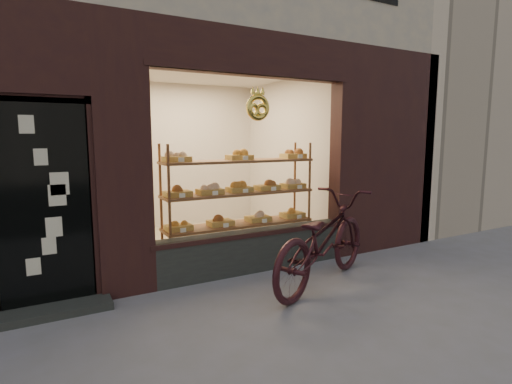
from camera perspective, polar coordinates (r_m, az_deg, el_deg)
ground at (r=3.65m, az=10.18°, el=-21.62°), size 90.00×90.00×0.00m
neighbor_right at (r=14.34m, az=27.86°, el=17.94°), size 12.00×7.00×9.00m
display_shelf at (r=5.65m, az=-2.35°, el=-1.68°), size 2.20×0.45×1.70m
bicycle at (r=4.90m, az=9.49°, el=-6.73°), size 2.25×1.57×1.12m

